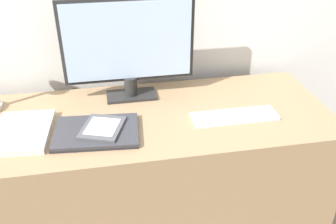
% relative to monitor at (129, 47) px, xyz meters
% --- Properties ---
extents(desk, '(1.50, 0.57, 0.74)m').
position_rel_monitor_xyz_m(desk, '(0.03, -0.18, -0.60)').
color(desk, '#997A56').
rests_on(desk, ground_plane).
extents(monitor, '(0.54, 0.11, 0.42)m').
position_rel_monitor_xyz_m(monitor, '(0.00, 0.00, 0.00)').
color(monitor, '#262626').
rests_on(monitor, desk).
extents(keyboard, '(0.34, 0.10, 0.01)m').
position_rel_monitor_xyz_m(keyboard, '(0.38, -0.25, -0.22)').
color(keyboard, silver).
rests_on(keyboard, desk).
extents(laptop, '(0.32, 0.24, 0.02)m').
position_rel_monitor_xyz_m(laptop, '(-0.15, -0.27, -0.22)').
color(laptop, '#232328').
rests_on(laptop, desk).
extents(ereader, '(0.19, 0.20, 0.01)m').
position_rel_monitor_xyz_m(ereader, '(-0.13, -0.27, -0.20)').
color(ereader, '#4C4C51').
rests_on(ereader, laptop).
extents(notebook, '(0.22, 0.28, 0.03)m').
position_rel_monitor_xyz_m(notebook, '(-0.42, -0.22, -0.21)').
color(notebook, silver).
rests_on(notebook, desk).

